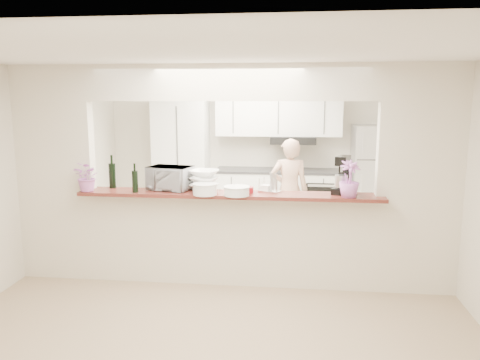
# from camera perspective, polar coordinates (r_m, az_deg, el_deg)

# --- Properties ---
(floor) EXTENTS (6.00, 6.00, 0.00)m
(floor) POSITION_cam_1_polar(r_m,az_deg,el_deg) (5.60, -1.20, -12.45)
(floor) COLOR tan
(floor) RESTS_ON ground
(tile_overlay) EXTENTS (5.00, 2.90, 0.01)m
(tile_overlay) POSITION_cam_1_polar(r_m,az_deg,el_deg) (7.04, 0.49, -7.62)
(tile_overlay) COLOR silver
(tile_overlay) RESTS_ON floor
(partition) EXTENTS (5.00, 0.15, 2.50)m
(partition) POSITION_cam_1_polar(r_m,az_deg,el_deg) (5.21, -1.26, 2.79)
(partition) COLOR silver
(partition) RESTS_ON floor
(bar_counter) EXTENTS (3.40, 0.38, 1.09)m
(bar_counter) POSITION_cam_1_polar(r_m,az_deg,el_deg) (5.40, -1.23, -6.81)
(bar_counter) COLOR silver
(bar_counter) RESTS_ON floor
(kitchen_cabinets) EXTENTS (3.15, 0.62, 2.25)m
(kitchen_cabinets) POSITION_cam_1_polar(r_m,az_deg,el_deg) (7.98, 0.05, 1.62)
(kitchen_cabinets) COLOR white
(kitchen_cabinets) RESTS_ON floor
(refrigerator) EXTENTS (0.75, 0.70, 1.70)m
(refrigerator) POSITION_cam_1_polar(r_m,az_deg,el_deg) (8.00, 16.12, 0.34)
(refrigerator) COLOR #B8B8BD
(refrigerator) RESTS_ON floor
(flower_left) EXTENTS (0.38, 0.36, 0.34)m
(flower_left) POSITION_cam_1_polar(r_m,az_deg,el_deg) (5.55, -18.07, 0.39)
(flower_left) COLOR #DE75C7
(flower_left) RESTS_ON bar_counter
(wine_bottle_a) EXTENTS (0.07, 0.07, 0.33)m
(wine_bottle_a) POSITION_cam_1_polar(r_m,az_deg,el_deg) (5.35, -12.68, -0.12)
(wine_bottle_a) COLOR black
(wine_bottle_a) RESTS_ON bar_counter
(wine_bottle_b) EXTENTS (0.08, 0.08, 0.39)m
(wine_bottle_b) POSITION_cam_1_polar(r_m,az_deg,el_deg) (5.67, -15.31, 0.58)
(wine_bottle_b) COLOR black
(wine_bottle_b) RESTS_ON bar_counter
(toaster_oven) EXTENTS (0.55, 0.43, 0.27)m
(toaster_oven) POSITION_cam_1_polar(r_m,az_deg,el_deg) (5.44, -8.51, 0.23)
(toaster_oven) COLOR #B1B2B6
(toaster_oven) RESTS_ON bar_counter
(serving_bowls) EXTENTS (0.38, 0.38, 0.23)m
(serving_bowls) POSITION_cam_1_polar(r_m,az_deg,el_deg) (5.35, -4.36, -0.05)
(serving_bowls) COLOR white
(serving_bowls) RESTS_ON bar_counter
(plate_stack_a) EXTENTS (0.27, 0.27, 0.12)m
(plate_stack_a) POSITION_cam_1_polar(r_m,az_deg,el_deg) (5.12, -4.30, -1.11)
(plate_stack_a) COLOR white
(plate_stack_a) RESTS_ON bar_counter
(plate_stack_b) EXTENTS (0.29, 0.29, 0.10)m
(plate_stack_b) POSITION_cam_1_polar(r_m,az_deg,el_deg) (5.07, -0.41, -1.33)
(plate_stack_b) COLOR white
(plate_stack_b) RESTS_ON bar_counter
(red_bowl) EXTENTS (0.14, 0.14, 0.07)m
(red_bowl) POSITION_cam_1_polar(r_m,az_deg,el_deg) (5.22, 0.89, -1.20)
(red_bowl) COLOR maroon
(red_bowl) RESTS_ON bar_counter
(tan_bowl) EXTENTS (0.15, 0.15, 0.07)m
(tan_bowl) POSITION_cam_1_polar(r_m,az_deg,el_deg) (5.24, -0.75, -1.14)
(tan_bowl) COLOR #C6AB8B
(tan_bowl) RESTS_ON bar_counter
(utensil_caddy) EXTENTS (0.27, 0.22, 0.22)m
(utensil_caddy) POSITION_cam_1_polar(r_m,az_deg,el_deg) (5.27, 3.68, -0.45)
(utensil_caddy) COLOR silver
(utensil_caddy) RESTS_ON bar_counter
(stand_mixer) EXTENTS (0.26, 0.32, 0.42)m
(stand_mixer) POSITION_cam_1_polar(r_m,az_deg,el_deg) (5.29, 12.44, 0.42)
(stand_mixer) COLOR black
(stand_mixer) RESTS_ON bar_counter
(flower_right) EXTENTS (0.28, 0.28, 0.40)m
(flower_right) POSITION_cam_1_polar(r_m,az_deg,el_deg) (5.08, 13.19, 0.12)
(flower_right) COLOR #D271CF
(flower_right) RESTS_ON bar_counter
(person) EXTENTS (0.58, 0.40, 1.54)m
(person) POSITION_cam_1_polar(r_m,az_deg,el_deg) (7.01, 6.03, -1.30)
(person) COLOR tan
(person) RESTS_ON floor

